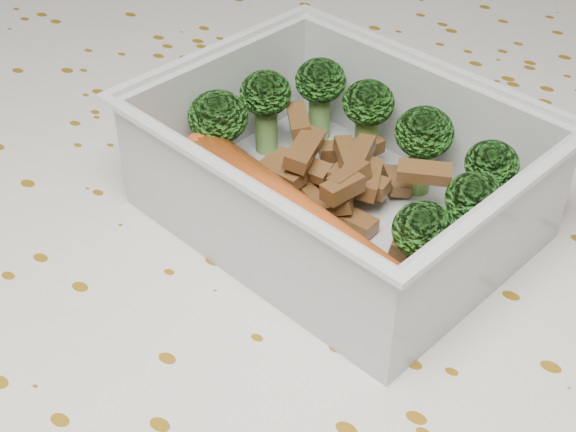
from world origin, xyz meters
The scene contains 6 objects.
dining_table centered at (0.00, 0.00, 0.67)m, with size 1.40×0.90×0.75m.
tablecloth centered at (0.00, 0.00, 0.72)m, with size 1.46×0.96×0.19m.
lunch_container centered at (0.01, 0.04, 0.78)m, with size 0.22×0.19×0.07m.
broccoli_florets centered at (0.01, 0.06, 0.79)m, with size 0.18×0.12×0.05m.
meat_pile centered at (0.00, 0.05, 0.78)m, with size 0.11×0.08×0.03m.
sausage centered at (0.00, -0.01, 0.78)m, with size 0.17×0.07×0.03m.
Camera 1 is at (0.17, -0.26, 1.03)m, focal length 50.00 mm.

